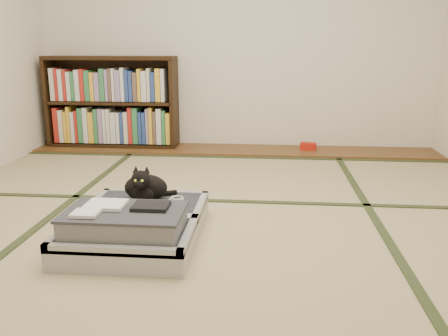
{
  "coord_description": "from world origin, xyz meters",
  "views": [
    {
      "loc": [
        0.33,
        -2.66,
        1.04
      ],
      "look_at": [
        0.05,
        0.35,
        0.25
      ],
      "focal_mm": 38.0,
      "sensor_mm": 36.0,
      "label": 1
    }
  ],
  "objects": [
    {
      "name": "red_item",
      "position": [
        0.74,
        2.03,
        0.06
      ],
      "size": [
        0.17,
        0.12,
        0.07
      ],
      "primitive_type": "cube",
      "rotation": [
        0.0,
        0.0,
        -0.22
      ],
      "color": "#B4190E",
      "rests_on": "wood_strip"
    },
    {
      "name": "tatami_borders",
      "position": [
        0.0,
        0.49,
        0.0
      ],
      "size": [
        4.0,
        4.5,
        0.01
      ],
      "color": "#2D381E",
      "rests_on": "ground"
    },
    {
      "name": "floor",
      "position": [
        0.0,
        0.0,
        0.0
      ],
      "size": [
        4.5,
        4.5,
        0.0
      ],
      "primitive_type": "plane",
      "color": "tan",
      "rests_on": "ground"
    },
    {
      "name": "cable_coil",
      "position": [
        -0.21,
        0.02,
        0.14
      ],
      "size": [
        0.09,
        0.09,
        0.02
      ],
      "color": "white",
      "rests_on": "suitcase"
    },
    {
      "name": "wood_strip",
      "position": [
        0.0,
        2.0,
        0.01
      ],
      "size": [
        4.0,
        0.5,
        0.02
      ],
      "primitive_type": "cube",
      "color": "brown",
      "rests_on": "ground"
    },
    {
      "name": "hanger",
      "position": [
        -0.37,
        0.12,
        0.01
      ],
      "size": [
        0.35,
        0.25,
        0.01
      ],
      "color": "black",
      "rests_on": "floor"
    },
    {
      "name": "bookcase",
      "position": [
        -1.26,
        2.07,
        0.45
      ],
      "size": [
        1.32,
        0.3,
        0.92
      ],
      "color": "black",
      "rests_on": "wood_strip"
    },
    {
      "name": "suitcase",
      "position": [
        -0.37,
        -0.32,
        0.09
      ],
      "size": [
        0.67,
        0.89,
        0.26
      ],
      "color": "#9E9EA2",
      "rests_on": "floor"
    },
    {
      "name": "cat",
      "position": [
        -0.39,
        -0.02,
        0.22
      ],
      "size": [
        0.3,
        0.3,
        0.24
      ],
      "color": "black",
      "rests_on": "suitcase"
    }
  ]
}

